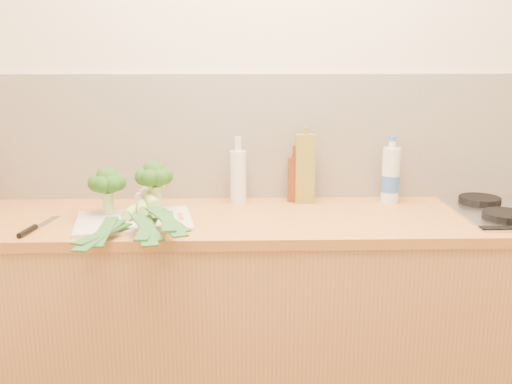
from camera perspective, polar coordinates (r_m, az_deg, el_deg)
room_shell at (r=2.49m, az=1.52°, el=5.49°), size 3.50×3.50×3.50m
counter at (r=2.42m, az=1.79°, el=-12.62°), size 3.20×0.62×0.90m
chopping_board at (r=2.21m, az=-12.09°, el=-2.84°), size 0.48×0.39×0.01m
broccoli_left at (r=2.27m, az=-14.67°, el=0.93°), size 0.14×0.15×0.19m
broccoli_right at (r=2.27m, az=-10.16°, el=1.51°), size 0.15×0.15×0.20m
leek_front at (r=2.17m, az=-12.99°, el=-2.42°), size 0.17×0.64×0.04m
leek_mid at (r=2.14m, az=-11.22°, el=-2.03°), size 0.19×0.64×0.04m
leek_back at (r=2.14m, az=-9.94°, el=-1.45°), size 0.25×0.62×0.04m
chefs_knife at (r=2.21m, az=-21.46°, el=-3.45°), size 0.07×0.28×0.02m
oil_tin at (r=2.43m, az=4.90°, el=2.38°), size 0.08×0.05×0.33m
glass_bottle at (r=2.43m, az=-1.79°, el=1.66°), size 0.07×0.07×0.28m
amber_bottle at (r=2.46m, az=3.92°, el=1.39°), size 0.06×0.06×0.24m
water_bottle at (r=2.50m, az=13.30°, el=1.49°), size 0.08×0.08×0.27m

